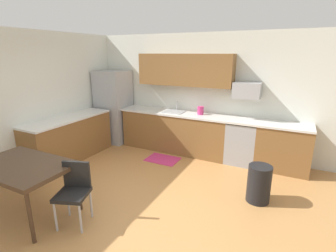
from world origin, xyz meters
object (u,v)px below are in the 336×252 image
at_px(oven_range, 242,142).
at_px(dining_table, 22,168).
at_px(refrigerator, 114,107).
at_px(microwave, 247,90).
at_px(kettle, 200,111).
at_px(chair_near_table, 74,188).
at_px(trash_bin, 259,184).

height_order(oven_range, dining_table, oven_range).
distance_m(refrigerator, microwave, 3.34).
distance_m(oven_range, kettle, 1.12).
relative_size(microwave, chair_near_table, 0.64).
relative_size(oven_range, dining_table, 0.65).
distance_m(refrigerator, chair_near_table, 3.42).
distance_m(oven_range, chair_near_table, 3.47).
bearing_deg(dining_table, trash_bin, 31.39).
bearing_deg(dining_table, chair_near_table, 12.25).
height_order(chair_near_table, trash_bin, chair_near_table).
bearing_deg(oven_range, refrigerator, -178.60).
xyz_separation_m(refrigerator, dining_table, (0.84, -3.14, -0.21)).
xyz_separation_m(refrigerator, oven_range, (3.28, 0.08, -0.46)).
height_order(oven_range, kettle, kettle).
bearing_deg(trash_bin, microwave, 109.95).
relative_size(refrigerator, oven_range, 2.02).
distance_m(refrigerator, oven_range, 3.31).
distance_m(dining_table, chair_near_table, 0.84).
height_order(microwave, trash_bin, microwave).
relative_size(dining_table, trash_bin, 2.33).
height_order(refrigerator, chair_near_table, refrigerator).
xyz_separation_m(refrigerator, trash_bin, (3.82, -1.32, -0.62)).
bearing_deg(kettle, oven_range, -2.98).
distance_m(trash_bin, kettle, 2.21).
distance_m(refrigerator, trash_bin, 4.09).
distance_m(microwave, dining_table, 4.21).
height_order(microwave, chair_near_table, microwave).
xyz_separation_m(oven_range, trash_bin, (0.55, -1.40, -0.16)).
bearing_deg(refrigerator, dining_table, -75.05).
relative_size(chair_near_table, trash_bin, 1.42).
relative_size(refrigerator, dining_table, 1.31).
bearing_deg(microwave, oven_range, -90.00).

